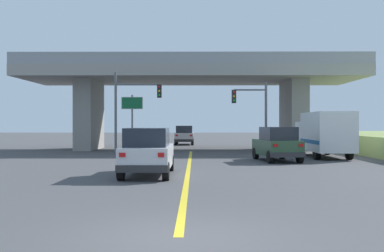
{
  "coord_description": "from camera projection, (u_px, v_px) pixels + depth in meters",
  "views": [
    {
      "loc": [
        0.32,
        -8.9,
        2.18
      ],
      "look_at": [
        0.09,
        26.23,
        2.04
      ],
      "focal_mm": 43.45,
      "sensor_mm": 36.0,
      "label": 1
    }
  ],
  "objects": [
    {
      "name": "overpass_bridge",
      "position": [
        191.0,
        86.0,
        40.16
      ],
      "size": [
        28.28,
        9.36,
        7.75
      ],
      "color": "gray",
      "rests_on": "ground"
    },
    {
      "name": "traffic_signal_nearside",
      "position": [
        254.0,
        108.0,
        33.48
      ],
      "size": [
        2.56,
        0.36,
        5.22
      ],
      "color": "#56595E",
      "rests_on": "ground"
    },
    {
      "name": "traffic_signal_farside",
      "position": [
        131.0,
        103.0,
        33.68
      ],
      "size": [
        3.43,
        0.36,
        5.96
      ],
      "color": "#56595E",
      "rests_on": "ground"
    },
    {
      "name": "suv_crossing",
      "position": [
        277.0,
        144.0,
        27.35
      ],
      "size": [
        2.44,
        4.55,
        2.02
      ],
      "rotation": [
        0.0,
        0.0,
        0.12
      ],
      "color": "#2D4C33",
      "rests_on": "ground"
    },
    {
      "name": "sedan_oncoming",
      "position": [
        184.0,
        135.0,
        49.71
      ],
      "size": [
        1.99,
        4.85,
        2.02
      ],
      "color": "silver",
      "rests_on": "ground"
    },
    {
      "name": "lane_divider_stripe",
      "position": [
        189.0,
        168.0,
        22.98
      ],
      "size": [
        0.2,
        28.14,
        0.01
      ],
      "primitive_type": "cube",
      "color": "yellow",
      "rests_on": "ground"
    },
    {
      "name": "ground",
      "position": [
        191.0,
        149.0,
        40.18
      ],
      "size": [
        160.0,
        160.0,
        0.0
      ],
      "primitive_type": "plane",
      "color": "#424244"
    },
    {
      "name": "box_truck",
      "position": [
        324.0,
        134.0,
        30.55
      ],
      "size": [
        2.33,
        7.02,
        2.95
      ],
      "color": "silver",
      "rests_on": "ground"
    },
    {
      "name": "highway_sign",
      "position": [
        132.0,
        110.0,
        37.08
      ],
      "size": [
        1.72,
        0.17,
        4.52
      ],
      "color": "slate",
      "rests_on": "ground"
    },
    {
      "name": "suv_lead",
      "position": [
        148.0,
        152.0,
        19.67
      ],
      "size": [
        2.0,
        4.84,
        2.02
      ],
      "color": "silver",
      "rests_on": "ground"
    }
  ]
}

